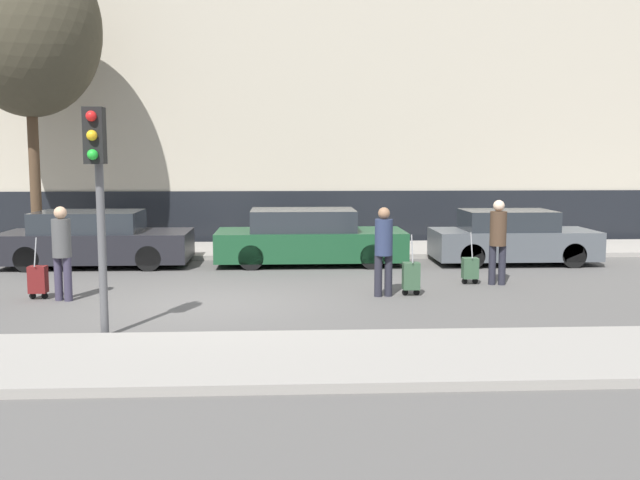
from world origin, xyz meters
The scene contains 16 objects.
ground_plane centered at (0.00, 0.00, 0.00)m, with size 80.00×80.00×0.00m, color #565451.
sidewalk_near centered at (0.00, -3.75, 0.06)m, with size 28.00×2.50×0.12m.
sidewalk_far centered at (0.00, 7.00, 0.06)m, with size 28.00×3.00×0.12m.
building_facade centered at (0.00, 10.61, 5.19)m, with size 28.00×2.87×10.41m.
parked_car_0 centered at (-3.30, 4.72, 0.63)m, with size 4.49×1.88×1.34m.
parked_car_1 centered at (1.91, 4.73, 0.64)m, with size 4.63×1.89×1.37m.
parked_car_2 centered at (6.97, 4.59, 0.63)m, with size 3.98×1.71×1.34m.
pedestrian_left centered at (-2.80, 0.48, 1.00)m, with size 0.34×0.34×1.76m.
trolley_left centered at (-3.32, 0.66, 0.37)m, with size 0.34×0.29×1.17m.
pedestrian_center centered at (3.19, 0.58, 0.97)m, with size 0.35×0.34×1.71m.
trolley_center centered at (3.74, 0.64, 0.38)m, with size 0.34×0.29×1.18m.
pedestrian_right centered at (5.73, 1.68, 1.01)m, with size 0.35×0.34×1.77m.
trolley_right centered at (5.19, 1.79, 0.33)m, with size 0.34×0.29×1.10m.
traffic_light centered at (-1.38, -2.37, 2.41)m, with size 0.28×0.47×3.36m.
parked_bicycle centered at (2.40, 7.27, 0.49)m, with size 1.77×0.06×0.96m.
bare_tree_near_crossing centered at (-5.27, 6.50, 5.93)m, with size 3.71×3.71×8.10m.
Camera 1 is at (1.28, -12.77, 2.68)m, focal length 40.00 mm.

